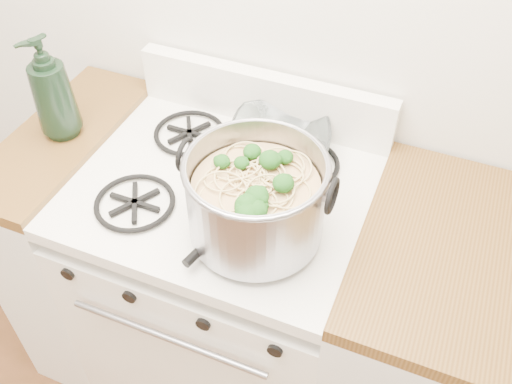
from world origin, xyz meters
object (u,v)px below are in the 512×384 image
(gas_range, at_px, (227,290))
(stock_pot, at_px, (256,200))
(spatula, at_px, (254,198))
(glass_bowl, at_px, (280,144))
(bottle, at_px, (51,88))

(gas_range, relative_size, stock_pot, 2.62)
(stock_pot, height_order, spatula, stock_pot)
(stock_pot, bearing_deg, glass_bowl, 99.97)
(gas_range, relative_size, spatula, 2.98)
(bottle, bearing_deg, glass_bowl, 40.24)
(stock_pot, xyz_separation_m, glass_bowl, (-0.05, 0.30, -0.09))
(spatula, height_order, glass_bowl, glass_bowl)
(bottle, bearing_deg, gas_range, 23.31)
(gas_range, relative_size, bottle, 3.09)
(gas_range, bearing_deg, stock_pot, -39.16)
(glass_bowl, height_order, bottle, bottle)
(bottle, bearing_deg, stock_pot, 12.98)
(stock_pot, relative_size, spatula, 1.14)
(stock_pot, distance_m, spatula, 0.13)
(stock_pot, xyz_separation_m, spatula, (-0.04, 0.08, -0.09))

